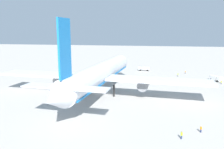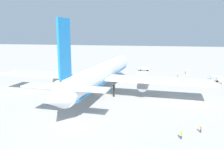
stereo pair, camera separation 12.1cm
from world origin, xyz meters
name	(u,v)px [view 2 (the right image)]	position (x,y,z in m)	size (l,w,h in m)	color
ground_plane	(102,93)	(0.00, 0.00, 0.00)	(600.00, 600.00, 0.00)	#ADA8A0
airliner	(100,74)	(-1.22, 0.05, 7.65)	(74.49, 77.34, 25.84)	silver
service_truck_1	(216,78)	(31.58, -46.90, 1.41)	(6.35, 5.15, 2.53)	white
service_truck_2	(144,68)	(53.78, -11.88, 1.48)	(2.81, 6.62, 2.75)	#999EA5
ground_worker_0	(185,72)	(48.97, -35.01, 0.85)	(0.56, 0.56, 1.67)	#3F3F47
ground_worker_1	(221,82)	(25.26, -47.75, 0.86)	(0.56, 0.56, 1.69)	#3F3F47
ground_worker_2	(201,129)	(-27.84, -30.71, 0.81)	(0.47, 0.47, 1.60)	navy
ground_worker_3	(178,75)	(39.81, -30.44, 0.91)	(0.45, 0.45, 1.78)	#3F3F47
ground_worker_5	(181,135)	(-32.11, -26.09, 0.87)	(0.45, 0.45, 1.71)	navy
traffic_cone_1	(191,80)	(30.43, -35.62, 0.28)	(0.36, 0.36, 0.55)	orange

